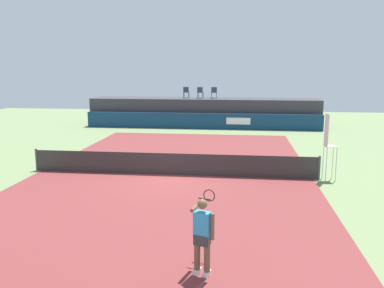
% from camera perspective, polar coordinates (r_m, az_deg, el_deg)
% --- Properties ---
extents(ground_plane, '(48.00, 48.00, 0.00)m').
position_cam_1_polar(ground_plane, '(20.40, -1.44, -2.20)').
color(ground_plane, '#6B7F51').
extents(court_inner, '(12.00, 22.00, 0.00)m').
position_cam_1_polar(court_inner, '(17.53, -2.86, -4.37)').
color(court_inner, maroon).
rests_on(court_inner, ground).
extents(sponsor_wall, '(18.00, 0.22, 1.20)m').
position_cam_1_polar(sponsor_wall, '(30.57, 1.43, 3.27)').
color(sponsor_wall, navy).
rests_on(sponsor_wall, ground).
extents(spectator_platform, '(18.00, 2.80, 2.20)m').
position_cam_1_polar(spectator_platform, '(32.29, 1.72, 4.57)').
color(spectator_platform, '#38383D').
rests_on(spectator_platform, ground).
extents(spectator_chair_far_left, '(0.44, 0.44, 0.89)m').
position_cam_1_polar(spectator_chair_far_left, '(32.52, -0.83, 7.43)').
color(spectator_chair_far_left, '#2D3D56').
rests_on(spectator_chair_far_left, spectator_platform).
extents(spectator_chair_left, '(0.48, 0.48, 0.89)m').
position_cam_1_polar(spectator_chair_left, '(32.27, 1.18, 7.40)').
color(spectator_chair_left, '#2D3D56').
rests_on(spectator_chair_left, spectator_platform).
extents(spectator_chair_center, '(0.46, 0.46, 0.89)m').
position_cam_1_polar(spectator_chair_center, '(32.29, 3.16, 7.39)').
color(spectator_chair_center, '#2D3D56').
rests_on(spectator_chair_center, spectator_platform).
extents(umpire_chair, '(0.49, 0.49, 2.76)m').
position_cam_1_polar(umpire_chair, '(17.30, 18.80, 0.24)').
color(umpire_chair, white).
rests_on(umpire_chair, ground).
extents(tennis_net, '(12.40, 0.02, 0.95)m').
position_cam_1_polar(tennis_net, '(17.41, -2.87, -2.87)').
color(tennis_net, '#2D2D2D').
rests_on(tennis_net, ground).
extents(net_post_near, '(0.10, 0.10, 1.00)m').
position_cam_1_polar(net_post_near, '(19.42, -21.22, -2.09)').
color(net_post_near, '#4C4C51').
rests_on(net_post_near, ground).
extents(net_post_far, '(0.10, 0.10, 1.00)m').
position_cam_1_polar(net_post_far, '(17.48, 17.63, -3.23)').
color(net_post_far, '#4C4C51').
rests_on(net_post_far, ground).
extents(tennis_player, '(0.55, 1.24, 1.77)m').
position_cam_1_polar(tennis_player, '(9.09, 1.50, -12.63)').
color(tennis_player, white).
rests_on(tennis_player, court_inner).
extents(tennis_ball, '(0.07, 0.07, 0.07)m').
position_cam_1_polar(tennis_ball, '(22.15, 0.64, -1.06)').
color(tennis_ball, '#D8EA33').
rests_on(tennis_ball, court_inner).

